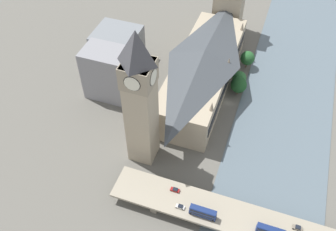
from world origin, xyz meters
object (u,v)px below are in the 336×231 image
parliament_hall (203,69)px  clock_tower (140,97)px  double_decker_bus_rear (203,212)px  road_bridge (263,227)px  car_southbound_lead (180,207)px  double_decker_bus_lead (271,231)px  car_northbound_lead (175,190)px  car_southbound_tail (298,228)px

parliament_hall → clock_tower: 62.77m
parliament_hall → double_decker_bus_rear: 84.99m
road_bridge → car_southbound_lead: bearing=6.0°
double_decker_bus_lead → car_northbound_lead: 42.32m
parliament_hall → double_decker_bus_lead: size_ratio=8.11×
double_decker_bus_lead → double_decker_bus_rear: bearing=2.1°
road_bridge → car_southbound_tail: size_ratio=33.16×
double_decker_bus_rear → road_bridge: bearing=-170.9°
double_decker_bus_lead → car_southbound_lead: double_decker_bus_lead is taller
car_southbound_tail → parliament_hall: bearing=-50.8°
car_northbound_lead → car_southbound_tail: car_southbound_tail is taller
parliament_hall → car_southbound_lead: bearing=99.4°
double_decker_bus_rear → clock_tower: bearing=-35.2°
parliament_hall → car_northbound_lead: 75.08m
double_decker_bus_lead → car_southbound_tail: double_decker_bus_lead is taller
clock_tower → double_decker_bus_lead: 74.75m
road_bridge → car_northbound_lead: size_ratio=32.33×
double_decker_bus_lead → car_southbound_tail: size_ratio=2.88×
clock_tower → car_northbound_lead: clock_tower is taller
road_bridge → double_decker_bus_rear: 25.35m
car_northbound_lead → road_bridge: bearing=175.1°
parliament_hall → car_northbound_lead: bearing=96.7°
clock_tower → car_southbound_tail: size_ratio=18.17×
double_decker_bus_rear → car_northbound_lead: size_ratio=2.81×
parliament_hall → double_decker_bus_lead: parliament_hall is taller
road_bridge → car_southbound_tail: 13.27m
double_decker_bus_rear → car_southbound_lead: (9.76, -0.36, -1.95)m
double_decker_bus_lead → car_southbound_lead: size_ratio=2.98×
parliament_hall → car_southbound_tail: parliament_hall is taller
clock_tower → double_decker_bus_lead: size_ratio=6.31×
double_decker_bus_rear → car_southbound_lead: size_ratio=2.98×
road_bridge → car_northbound_lead: (39.20, -3.38, 1.86)m
road_bridge → car_southbound_lead: (34.51, 3.61, 1.88)m
double_decker_bus_lead → car_northbound_lead: bearing=-8.6°
clock_tower → double_decker_bus_rear: size_ratio=6.31×
car_northbound_lead → car_southbound_lead: size_ratio=1.06×
double_decker_bus_rear → car_northbound_lead: bearing=-26.9°
double_decker_bus_rear → car_southbound_tail: double_decker_bus_rear is taller
clock_tower → car_southbound_lead: (-26.79, 25.47, -31.64)m
car_southbound_lead → double_decker_bus_lead: bearing=-179.0°
car_northbound_lead → clock_tower: bearing=-39.9°
double_decker_bus_lead → double_decker_bus_rear: size_ratio=1.00×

